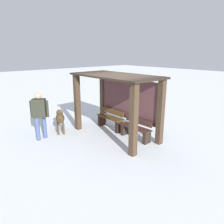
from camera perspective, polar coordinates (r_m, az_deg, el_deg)
name	(u,v)px	position (r m, az deg, el deg)	size (l,w,h in m)	color
ground_plane	(115,136)	(7.87, 0.85, -6.33)	(60.00, 60.00, 0.00)	silver
bus_shelter	(120,94)	(7.57, 2.07, 4.93)	(3.30, 1.61, 2.22)	#402F20
bench_left_inside	(110,120)	(8.44, -0.42, -2.04)	(1.26, 0.36, 0.78)	#533A1A
bench_center_inside	(136,129)	(7.54, 6.39, -4.67)	(1.26, 0.35, 0.72)	#412721
person_walking	(40,112)	(7.68, -18.83, -0.09)	(0.47, 0.55, 1.66)	#2A2C21
dog	(60,118)	(8.30, -13.75, -1.50)	(1.05, 0.65, 0.78)	#4C3921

